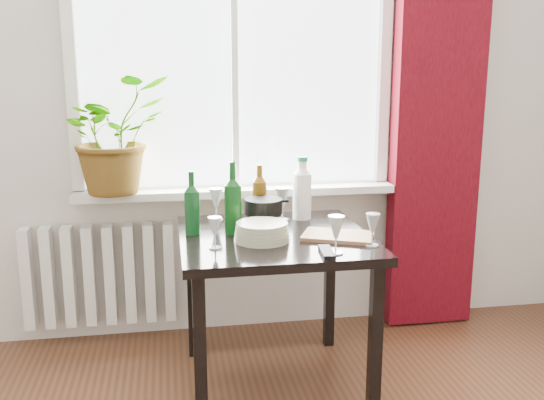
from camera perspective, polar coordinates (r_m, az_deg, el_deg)
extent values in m
cube|color=white|center=(3.30, -3.64, 14.42)|extent=(1.72, 0.08, 1.62)
cube|color=silver|center=(3.29, -3.32, 0.86)|extent=(1.72, 0.20, 0.04)
cube|color=#3D050D|center=(3.51, 15.36, 8.92)|extent=(0.50, 0.12, 2.56)
cube|color=silver|center=(3.44, -15.89, -6.79)|extent=(0.80, 0.10, 0.55)
cube|color=black|center=(2.75, 0.22, -3.68)|extent=(0.85, 0.85, 0.04)
cube|color=black|center=(2.51, -6.78, -14.50)|extent=(0.05, 0.05, 0.70)
cube|color=black|center=(3.18, -7.52, -8.58)|extent=(0.05, 0.05, 0.70)
cube|color=black|center=(2.64, 9.68, -13.17)|extent=(0.05, 0.05, 0.70)
cube|color=black|center=(3.28, 5.43, -7.83)|extent=(0.05, 0.05, 0.70)
imported|color=#226F1D|center=(3.20, -14.70, 5.94)|extent=(0.71, 0.69, 0.60)
cylinder|color=#BAB89A|center=(2.64, -0.96, -3.02)|extent=(0.27, 0.27, 0.08)
cube|color=black|center=(2.47, 5.17, -4.90)|extent=(0.06, 0.17, 0.02)
cube|color=#946343|center=(2.71, 6.23, -3.39)|extent=(0.36, 0.30, 0.02)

